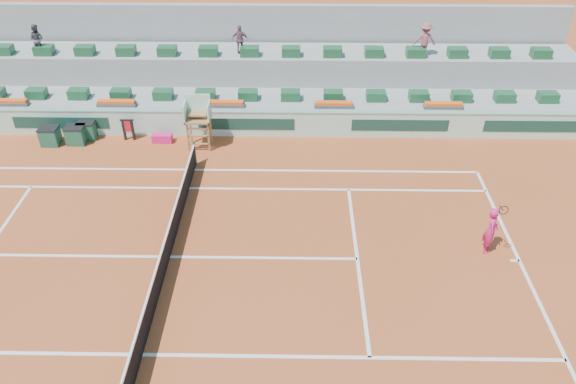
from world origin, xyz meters
name	(u,v)px	position (x,y,z in m)	size (l,w,h in m)	color
ground	(170,257)	(0.00, 0.00, 0.00)	(90.00, 90.00, 0.00)	#9B411E
seating_tier_lower	(209,102)	(0.00, 10.70, 0.60)	(36.00, 4.00, 1.20)	#979895
seating_tier_upper	(212,75)	(0.00, 12.30, 1.30)	(36.00, 2.40, 2.60)	#979895
stadium_back_wall	(215,47)	(0.00, 13.90, 2.20)	(36.00, 0.40, 4.40)	#979895
player_bag	(162,138)	(-1.80, 7.79, 0.20)	(0.89, 0.40, 0.40)	#DF1D73
spectator_left	(37,39)	(-8.26, 11.79, 3.33)	(0.71, 0.55, 1.46)	#494955
spectator_mid	(240,40)	(1.54, 11.95, 3.30)	(0.82, 0.34, 1.40)	#7B5262
spectator_right	(425,39)	(10.38, 11.81, 3.41)	(1.05, 0.60, 1.63)	#934952
court_lines	(170,257)	(0.00, 0.00, 0.01)	(23.89, 11.09, 0.01)	white
tennis_net	(168,245)	(0.00, 0.00, 0.53)	(0.10, 11.97, 1.10)	black
advertising_hoarding	(204,123)	(0.02, 8.50, 0.63)	(36.00, 0.34, 1.26)	#ADD9C4
umpire_chair	(198,115)	(0.00, 7.50, 1.54)	(1.10, 0.90, 2.40)	olive
seat_row_lower	(205,95)	(0.00, 9.80, 1.42)	(32.90, 0.60, 0.44)	#194D2B
seat_row_upper	(208,51)	(0.00, 11.70, 2.82)	(32.90, 0.60, 0.44)	#194D2B
flower_planters	(171,104)	(-1.50, 9.00, 1.33)	(26.80, 0.36, 0.28)	#4E4E4E
drink_cooler_a	(87,130)	(-5.27, 8.10, 0.42)	(0.79, 0.68, 0.84)	#1A4F39
drink_cooler_b	(76,135)	(-5.64, 7.64, 0.42)	(0.84, 0.73, 0.84)	#1A4F39
drink_cooler_c	(50,136)	(-6.77, 7.52, 0.42)	(0.83, 0.72, 0.84)	#1A4F39
towel_rack	(128,128)	(-3.34, 7.98, 0.60)	(0.62, 0.10, 1.03)	black
tennis_player	(491,230)	(10.90, 0.53, 0.89)	(0.58, 0.93, 2.28)	#DF1D73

